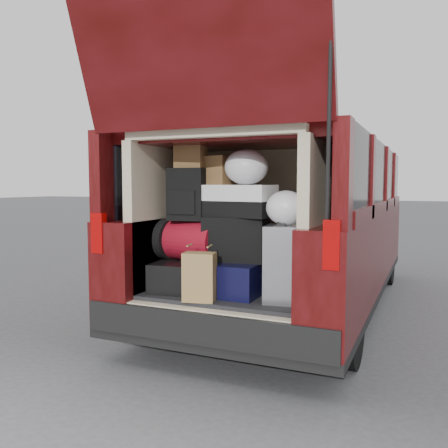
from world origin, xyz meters
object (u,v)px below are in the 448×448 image
(kraft_bag, at_px, (200,277))
(backpack, at_px, (187,194))
(red_duffel, at_px, (191,240))
(navy_hardshell, at_px, (235,277))
(black_hardshell, at_px, (185,275))
(twotone_duffel, at_px, (238,201))
(silver_roller, at_px, (282,263))
(black_soft_case, at_px, (236,239))

(kraft_bag, distance_m, backpack, 0.71)
(red_duffel, relative_size, backpack, 1.21)
(navy_hardshell, distance_m, red_duffel, 0.46)
(navy_hardshell, relative_size, backpack, 1.38)
(black_hardshell, xyz_separation_m, navy_hardshell, (0.41, 0.04, 0.01))
(navy_hardshell, height_order, twotone_duffel, twotone_duffel)
(kraft_bag, relative_size, backpack, 0.85)
(navy_hardshell, height_order, red_duffel, red_duffel)
(backpack, bearing_deg, red_duffel, 69.07)
(black_hardshell, height_order, silver_roller, silver_roller)
(red_duffel, distance_m, black_soft_case, 0.39)
(silver_roller, relative_size, black_soft_case, 1.16)
(kraft_bag, bearing_deg, red_duffel, 113.87)
(silver_roller, bearing_deg, black_soft_case, 157.25)
(black_soft_case, relative_size, backpack, 1.15)
(black_hardshell, xyz_separation_m, twotone_duffel, (0.43, 0.06, 0.59))
(kraft_bag, relative_size, black_soft_case, 0.74)
(black_soft_case, bearing_deg, red_duffel, 173.87)
(black_soft_case, bearing_deg, backpack, -179.55)
(black_soft_case, bearing_deg, navy_hardshell, -124.34)
(silver_roller, height_order, red_duffel, red_duffel)
(red_duffel, xyz_separation_m, twotone_duffel, (0.40, 0.01, 0.32))
(kraft_bag, height_order, black_soft_case, black_soft_case)
(silver_roller, height_order, backpack, backpack)
(black_hardshell, bearing_deg, backpack, 8.20)
(navy_hardshell, bearing_deg, kraft_bag, -109.08)
(black_hardshell, relative_size, black_soft_case, 1.20)
(black_soft_case, height_order, backpack, backpack)
(kraft_bag, relative_size, red_duffel, 0.70)
(black_soft_case, bearing_deg, kraft_bag, -116.12)
(silver_roller, xyz_separation_m, backpack, (-0.80, 0.05, 0.48))
(twotone_duffel, bearing_deg, navy_hardshell, -127.31)
(black_hardshell, xyz_separation_m, backpack, (0.02, 0.01, 0.64))
(black_hardshell, height_order, twotone_duffel, twotone_duffel)
(black_hardshell, height_order, kraft_bag, kraft_bag)
(silver_roller, xyz_separation_m, twotone_duffel, (-0.39, 0.11, 0.43))
(navy_hardshell, distance_m, backpack, 0.74)
(backpack, relative_size, twotone_duffel, 0.76)
(navy_hardshell, distance_m, silver_roller, 0.44)
(black_hardshell, distance_m, navy_hardshell, 0.41)
(black_hardshell, bearing_deg, red_duffel, 52.10)
(silver_roller, xyz_separation_m, red_duffel, (-0.79, 0.10, 0.12))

